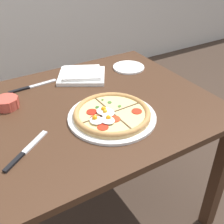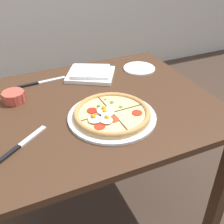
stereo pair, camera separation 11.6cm
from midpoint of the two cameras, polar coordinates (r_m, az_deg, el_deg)
The scene contains 8 objects.
ground_plane at distance 1.77m, azimuth -5.70°, elevation -19.26°, with size 12.00×12.00×0.00m, color #3D2D23.
dining_table at distance 1.33m, azimuth -7.18°, elevation -2.66°, with size 1.13×0.89×0.73m.
pizza at distance 1.17m, azimuth -2.90°, elevation -0.57°, with size 0.37×0.37×0.05m.
ramekin_bowl at distance 1.34m, azimuth -22.94°, elevation 1.69°, with size 0.11×0.11×0.05m.
napkin_folded at distance 1.51m, azimuth -8.40°, elevation 7.41°, with size 0.31×0.30×0.04m.
knife_main at distance 1.48m, azimuth -18.04°, elevation 4.90°, with size 0.25×0.03×0.01m.
knife_spare at distance 1.07m, azimuth -20.11°, elevation -7.49°, with size 0.20×0.15×0.01m.
side_saucer at distance 1.61m, azimuth 1.32°, elevation 9.01°, with size 0.18×0.18×0.01m.
Camera 1 is at (-0.46, -0.97, 1.41)m, focal length 45.00 mm.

